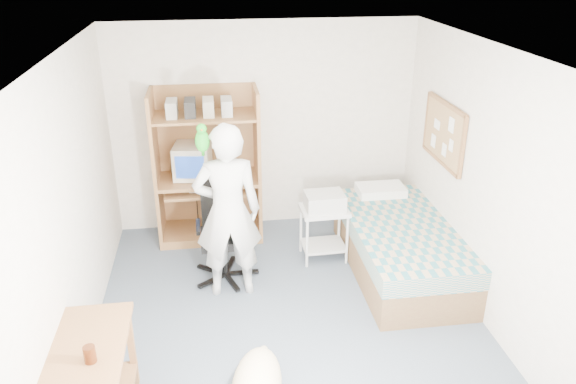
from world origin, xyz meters
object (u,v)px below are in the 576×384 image
object	(u,v)px
side_desk	(93,376)
person	(228,212)
computer_hutch	(208,172)
bed	(400,247)
printer_cart	(324,225)
office_chair	(224,243)

from	to	relation	value
side_desk	person	distance (m)	2.01
computer_hutch	bed	size ratio (longest dim) A/B	0.89
side_desk	printer_cart	size ratio (longest dim) A/B	1.63
person	side_desk	bearing A→B (deg)	57.46
side_desk	printer_cart	bearing A→B (deg)	46.37
office_chair	side_desk	bearing A→B (deg)	-117.22
side_desk	person	bearing A→B (deg)	58.40
person	printer_cart	distance (m)	1.28
computer_hutch	side_desk	world-z (taller)	computer_hutch
computer_hutch	printer_cart	xyz separation A→B (m)	(1.24, -0.74, -0.42)
computer_hutch	side_desk	size ratio (longest dim) A/B	1.80
side_desk	computer_hutch	bearing A→B (deg)	73.86
computer_hutch	office_chair	size ratio (longest dim) A/B	1.67
office_chair	printer_cart	world-z (taller)	office_chair
person	printer_cart	size ratio (longest dim) A/B	2.92
bed	computer_hutch	bearing A→B (deg)	150.71
computer_hutch	person	size ratio (longest dim) A/B	1.01
computer_hutch	person	bearing A→B (deg)	-81.83
side_desk	office_chair	xyz separation A→B (m)	(0.98, 1.99, -0.11)
bed	office_chair	world-z (taller)	office_chair
printer_cart	side_desk	bearing A→B (deg)	-135.56
computer_hutch	person	xyz separation A→B (m)	(0.18, -1.26, 0.07)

